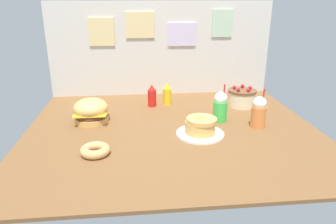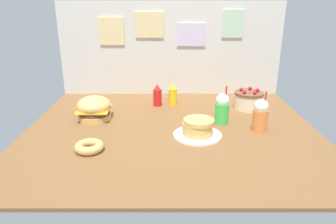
{
  "view_description": "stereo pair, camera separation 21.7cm",
  "coord_description": "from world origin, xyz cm",
  "px_view_note": "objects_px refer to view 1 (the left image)",
  "views": [
    {
      "loc": [
        -23.91,
        -198.36,
        84.5
      ],
      "look_at": [
        -2.49,
        4.96,
        10.58
      ],
      "focal_mm": 33.8,
      "sensor_mm": 36.0,
      "label": 1
    },
    {
      "loc": [
        -2.23,
        -199.49,
        84.5
      ],
      "look_at": [
        -2.49,
        4.96,
        10.58
      ],
      "focal_mm": 33.8,
      "sensor_mm": 36.0,
      "label": 2
    }
  ],
  "objects_px": {
    "ketchup_bottle": "(152,96)",
    "donut_pink_glaze": "(95,150)",
    "layer_cake": "(242,98)",
    "orange_float_cup": "(259,112)",
    "pancake_stack": "(200,127)",
    "mustard_bottle": "(167,95)",
    "cream_soda_cup": "(220,107)",
    "burger": "(91,111)"
  },
  "relations": [
    {
      "from": "burger",
      "to": "ketchup_bottle",
      "type": "xyz_separation_m",
      "value": [
        0.45,
        0.31,
        0.0
      ]
    },
    {
      "from": "ketchup_bottle",
      "to": "orange_float_cup",
      "type": "xyz_separation_m",
      "value": [
        0.7,
        -0.52,
        0.02
      ]
    },
    {
      "from": "pancake_stack",
      "to": "ketchup_bottle",
      "type": "height_order",
      "value": "ketchup_bottle"
    },
    {
      "from": "burger",
      "to": "pancake_stack",
      "type": "relative_size",
      "value": 0.78
    },
    {
      "from": "orange_float_cup",
      "to": "donut_pink_glaze",
      "type": "distance_m",
      "value": 1.12
    },
    {
      "from": "mustard_bottle",
      "to": "cream_soda_cup",
      "type": "height_order",
      "value": "cream_soda_cup"
    },
    {
      "from": "layer_cake",
      "to": "mustard_bottle",
      "type": "bearing_deg",
      "value": 170.25
    },
    {
      "from": "pancake_stack",
      "to": "donut_pink_glaze",
      "type": "height_order",
      "value": "pancake_stack"
    },
    {
      "from": "mustard_bottle",
      "to": "cream_soda_cup",
      "type": "xyz_separation_m",
      "value": [
        0.34,
        -0.42,
        0.02
      ]
    },
    {
      "from": "ketchup_bottle",
      "to": "cream_soda_cup",
      "type": "bearing_deg",
      "value": -39.63
    },
    {
      "from": "pancake_stack",
      "to": "orange_float_cup",
      "type": "height_order",
      "value": "orange_float_cup"
    },
    {
      "from": "cream_soda_cup",
      "to": "pancake_stack",
      "type": "bearing_deg",
      "value": -129.7
    },
    {
      "from": "orange_float_cup",
      "to": "donut_pink_glaze",
      "type": "bearing_deg",
      "value": -164.22
    },
    {
      "from": "burger",
      "to": "mustard_bottle",
      "type": "relative_size",
      "value": 1.33
    },
    {
      "from": "burger",
      "to": "pancake_stack",
      "type": "height_order",
      "value": "burger"
    },
    {
      "from": "mustard_bottle",
      "to": "cream_soda_cup",
      "type": "distance_m",
      "value": 0.54
    },
    {
      "from": "burger",
      "to": "donut_pink_glaze",
      "type": "distance_m",
      "value": 0.52
    },
    {
      "from": "pancake_stack",
      "to": "layer_cake",
      "type": "relative_size",
      "value": 1.36
    },
    {
      "from": "layer_cake",
      "to": "donut_pink_glaze",
      "type": "distance_m",
      "value": 1.34
    },
    {
      "from": "ketchup_bottle",
      "to": "mustard_bottle",
      "type": "xyz_separation_m",
      "value": [
        0.13,
        0.03,
        0.0
      ]
    },
    {
      "from": "orange_float_cup",
      "to": "ketchup_bottle",
      "type": "bearing_deg",
      "value": 143.37
    },
    {
      "from": "ketchup_bottle",
      "to": "donut_pink_glaze",
      "type": "distance_m",
      "value": 0.91
    },
    {
      "from": "burger",
      "to": "cream_soda_cup",
      "type": "relative_size",
      "value": 0.88
    },
    {
      "from": "cream_soda_cup",
      "to": "donut_pink_glaze",
      "type": "distance_m",
      "value": 0.95
    },
    {
      "from": "orange_float_cup",
      "to": "cream_soda_cup",
      "type": "bearing_deg",
      "value": 150.17
    },
    {
      "from": "orange_float_cup",
      "to": "layer_cake",
      "type": "bearing_deg",
      "value": 85.92
    },
    {
      "from": "ketchup_bottle",
      "to": "cream_soda_cup",
      "type": "relative_size",
      "value": 0.67
    },
    {
      "from": "pancake_stack",
      "to": "orange_float_cup",
      "type": "distance_m",
      "value": 0.44
    },
    {
      "from": "pancake_stack",
      "to": "layer_cake",
      "type": "height_order",
      "value": "layer_cake"
    },
    {
      "from": "donut_pink_glaze",
      "to": "orange_float_cup",
      "type": "bearing_deg",
      "value": 15.78
    },
    {
      "from": "ketchup_bottle",
      "to": "layer_cake",
      "type": "bearing_deg",
      "value": -5.75
    },
    {
      "from": "ketchup_bottle",
      "to": "orange_float_cup",
      "type": "relative_size",
      "value": 0.67
    },
    {
      "from": "layer_cake",
      "to": "pancake_stack",
      "type": "bearing_deg",
      "value": -129.95
    },
    {
      "from": "cream_soda_cup",
      "to": "orange_float_cup",
      "type": "bearing_deg",
      "value": -29.83
    },
    {
      "from": "burger",
      "to": "donut_pink_glaze",
      "type": "xyz_separation_m",
      "value": [
        0.08,
        -0.51,
        -0.06
      ]
    },
    {
      "from": "ketchup_bottle",
      "to": "donut_pink_glaze",
      "type": "xyz_separation_m",
      "value": [
        -0.37,
        -0.83,
        -0.06
      ]
    },
    {
      "from": "layer_cake",
      "to": "orange_float_cup",
      "type": "distance_m",
      "value": 0.45
    },
    {
      "from": "cream_soda_cup",
      "to": "mustard_bottle",
      "type": "bearing_deg",
      "value": 129.15
    },
    {
      "from": "pancake_stack",
      "to": "layer_cake",
      "type": "distance_m",
      "value": 0.71
    },
    {
      "from": "mustard_bottle",
      "to": "donut_pink_glaze",
      "type": "distance_m",
      "value": 1.0
    },
    {
      "from": "layer_cake",
      "to": "donut_pink_glaze",
      "type": "height_order",
      "value": "layer_cake"
    },
    {
      "from": "burger",
      "to": "orange_float_cup",
      "type": "distance_m",
      "value": 1.18
    }
  ]
}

